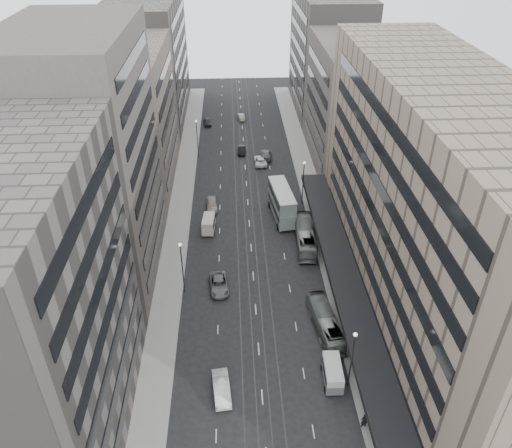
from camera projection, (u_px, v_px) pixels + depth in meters
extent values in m
plane|color=black|center=(259.00, 355.00, 59.88)|extent=(220.00, 220.00, 0.00)
cube|color=gray|center=(313.00, 196.00, 91.66)|extent=(4.00, 125.00, 0.15)
cube|color=gray|center=(182.00, 199.00, 90.63)|extent=(4.00, 125.00, 0.15)
cube|color=#786857|center=(436.00, 209.00, 59.25)|extent=(15.00, 60.00, 30.00)
cube|color=black|center=(348.00, 283.00, 64.88)|extent=(4.40, 60.00, 0.50)
cube|color=#4C4742|center=(354.00, 105.00, 97.63)|extent=(15.00, 28.00, 24.00)
cube|color=#5C5853|center=(328.00, 54.00, 121.58)|extent=(15.00, 32.00, 28.00)
cube|color=#5C5853|center=(22.00, 317.00, 44.04)|extent=(15.00, 28.00, 30.00)
cube|color=#4C4742|center=(88.00, 161.00, 65.48)|extent=(15.00, 26.00, 34.00)
cube|color=#6F6256|center=(127.00, 118.00, 90.49)|extent=(15.00, 28.00, 25.00)
cube|color=#5C5853|center=(149.00, 60.00, 117.22)|extent=(15.00, 38.00, 28.00)
cylinder|color=#262628|center=(351.00, 362.00, 53.93)|extent=(0.16, 0.16, 8.00)
sphere|color=silver|center=(355.00, 335.00, 51.68)|extent=(0.44, 0.44, 0.44)
cylinder|color=#262628|center=(303.00, 184.00, 87.32)|extent=(0.16, 0.16, 8.00)
sphere|color=silver|center=(304.00, 163.00, 85.07)|extent=(0.44, 0.44, 0.44)
cylinder|color=#262628|center=(183.00, 269.00, 67.28)|extent=(0.16, 0.16, 8.00)
sphere|color=silver|center=(180.00, 245.00, 65.03)|extent=(0.44, 0.44, 0.44)
cylinder|color=#262628|center=(197.00, 140.00, 103.18)|extent=(0.16, 0.16, 8.00)
sphere|color=silver|center=(196.00, 121.00, 100.93)|extent=(0.44, 0.44, 0.44)
imported|color=slate|center=(325.00, 323.00, 62.49)|extent=(3.56, 10.26, 2.80)
imported|color=gray|center=(305.00, 236.00, 78.16)|extent=(3.32, 11.40, 3.14)
cube|color=gray|center=(282.00, 208.00, 84.67)|extent=(3.97, 10.30, 2.56)
cube|color=gray|center=(282.00, 196.00, 83.36)|extent=(3.87, 9.89, 2.23)
cube|color=silver|center=(282.00, 190.00, 82.71)|extent=(3.97, 10.30, 0.13)
cylinder|color=black|center=(278.00, 227.00, 82.20)|extent=(0.44, 1.14, 1.12)
cylinder|color=black|center=(294.00, 225.00, 82.60)|extent=(0.44, 1.14, 1.12)
cylinder|color=black|center=(269.00, 205.00, 88.15)|extent=(0.44, 1.14, 1.12)
cylinder|color=black|center=(285.00, 203.00, 88.55)|extent=(0.44, 1.14, 1.12)
cube|color=#5A5E61|center=(332.00, 375.00, 56.22)|extent=(2.09, 4.65, 1.19)
cube|color=silver|center=(333.00, 369.00, 55.63)|extent=(2.05, 4.56, 0.94)
cylinder|color=black|center=(325.00, 390.00, 55.27)|extent=(0.22, 0.69, 0.68)
cylinder|color=black|center=(342.00, 389.00, 55.29)|extent=(0.22, 0.69, 0.68)
cylinder|color=black|center=(322.00, 368.00, 57.80)|extent=(0.22, 0.69, 0.68)
cylinder|color=black|center=(338.00, 368.00, 57.82)|extent=(0.22, 0.69, 0.68)
cube|color=beige|center=(209.00, 226.00, 81.63)|extent=(2.17, 4.23, 1.26)
cube|color=#B9B4A7|center=(208.00, 220.00, 81.01)|extent=(2.12, 4.15, 0.99)
cylinder|color=black|center=(202.00, 234.00, 80.87)|extent=(0.24, 0.67, 0.66)
cylinder|color=black|center=(214.00, 234.00, 80.82)|extent=(0.24, 0.67, 0.66)
cylinder|color=black|center=(204.00, 225.00, 83.13)|extent=(0.24, 0.67, 0.66)
cylinder|color=black|center=(215.00, 225.00, 83.09)|extent=(0.24, 0.67, 0.66)
imported|color=silver|center=(222.00, 388.00, 54.85)|extent=(2.30, 5.23, 1.67)
imported|color=#5E5F61|center=(219.00, 284.00, 69.64)|extent=(3.05, 5.75, 1.54)
imported|color=gray|center=(212.00, 204.00, 87.67)|extent=(2.18, 5.02, 1.69)
imported|color=black|center=(242.00, 150.00, 106.78)|extent=(1.63, 4.30, 1.40)
imported|color=white|center=(260.00, 161.00, 102.45)|extent=(2.60, 5.44, 1.50)
imported|color=#5B5B5D|center=(266.00, 155.00, 104.65)|extent=(2.75, 5.78, 1.63)
imported|color=#2A2A2C|center=(207.00, 122.00, 120.15)|extent=(2.31, 4.56, 1.49)
imported|color=#B6B097|center=(241.00, 117.00, 123.11)|extent=(1.94, 4.25, 1.35)
imported|color=black|center=(364.00, 420.00, 51.08)|extent=(0.84, 0.65, 2.06)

